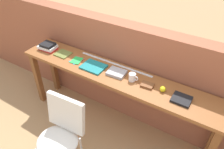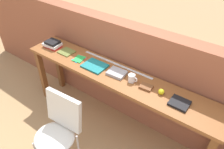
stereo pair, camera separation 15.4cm
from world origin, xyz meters
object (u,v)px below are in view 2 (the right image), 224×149
pamphlet_pile_colourful (79,59)px  sports_ball_small (161,92)px  chair_white_moulded (58,128)px  leather_journal_brown (146,87)px  book_repair_rightmost (179,103)px  mug (132,78)px  book_open_centre (95,66)px  magazine_cycling (67,52)px  book_stack_leftmost (52,44)px

pamphlet_pile_colourful → sports_ball_small: 1.11m
chair_white_moulded → sports_ball_small: sports_ball_small is taller
chair_white_moulded → pamphlet_pile_colourful: size_ratio=5.14×
leather_journal_brown → book_repair_rightmost: (0.38, -0.02, 0.00)m
mug → book_repair_rightmost: size_ratio=0.60×
chair_white_moulded → pamphlet_pile_colourful: 0.89m
book_open_centre → sports_ball_small: (0.85, 0.02, 0.02)m
magazine_cycling → sports_ball_small: bearing=0.9°
pamphlet_pile_colourful → sports_ball_small: bearing=0.8°
chair_white_moulded → mug: bearing=60.4°
magazine_cycling → leather_journal_brown: bearing=0.6°
pamphlet_pile_colourful → chair_white_moulded: bearing=-65.3°
magazine_cycling → book_open_centre: bearing=-2.2°
book_stack_leftmost → sports_ball_small: size_ratio=4.07×
sports_ball_small → book_repair_rightmost: (0.21, -0.03, -0.02)m
book_open_centre → leather_journal_brown: leather_journal_brown is taller
sports_ball_small → book_repair_rightmost: 0.21m
leather_journal_brown → mug: bearing=175.6°
pamphlet_pile_colourful → book_open_centre: 0.26m
chair_white_moulded → book_repair_rightmost: 1.28m
book_stack_leftmost → book_open_centre: book_stack_leftmost is taller
book_stack_leftmost → book_repair_rightmost: book_stack_leftmost is taller
book_repair_rightmost → mug: bearing=178.4°
chair_white_moulded → book_repair_rightmost: book_repair_rightmost is taller
magazine_cycling → mug: (1.01, -0.01, 0.04)m
book_stack_leftmost → mug: 1.26m
book_stack_leftmost → pamphlet_pile_colourful: bearing=-1.1°
chair_white_moulded → mug: (0.43, 0.75, 0.40)m
book_stack_leftmost → book_repair_rightmost: bearing=-0.6°
leather_journal_brown → book_repair_rightmost: book_repair_rightmost is taller
magazine_cycling → sports_ball_small: size_ratio=3.13×
book_open_centre → mug: bearing=2.3°
magazine_cycling → chair_white_moulded: bearing=-51.5°
magazine_cycling → leather_journal_brown: 1.19m
sports_ball_small → leather_journal_brown: bearing=-178.2°
pamphlet_pile_colourful → book_open_centre: size_ratio=0.63×
pamphlet_pile_colourful → leather_journal_brown: leather_journal_brown is taller
chair_white_moulded → sports_ball_small: bearing=44.3°
pamphlet_pile_colourful → book_open_centre: bearing=-2.1°
mug → sports_ball_small: bearing=0.8°
book_open_centre → book_repair_rightmost: size_ratio=1.50×
book_stack_leftmost → magazine_cycling: size_ratio=1.30×
magazine_cycling → pamphlet_pile_colourful: 0.24m
book_repair_rightmost → chair_white_moulded: bearing=-142.7°
book_stack_leftmost → magazine_cycling: (0.25, 0.01, -0.04)m
book_stack_leftmost → mug: (1.26, 0.00, 0.00)m
mug → sports_ball_small: (0.35, 0.00, -0.01)m
book_stack_leftmost → leather_journal_brown: book_stack_leftmost is taller
mug → sports_ball_small: 0.35m
leather_journal_brown → book_repair_rightmost: bearing=-7.6°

